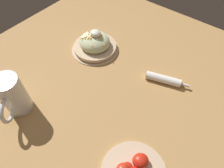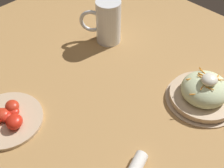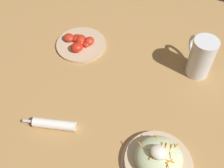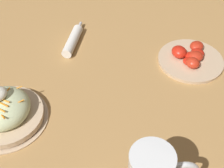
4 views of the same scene
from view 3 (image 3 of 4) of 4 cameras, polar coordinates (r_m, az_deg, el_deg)
The scene contains 5 objects.
ground_plane at distance 1.03m, azimuth -0.70°, elevation -1.07°, with size 1.43×1.43×0.00m, color #B2844C.
salad_plate at distance 0.87m, azimuth 9.35°, elevation -14.86°, with size 0.22×0.22×0.11m.
beer_mug at distance 1.08m, azimuth 17.51°, elevation 4.91°, with size 0.11×0.13×0.16m.
napkin_roll at distance 0.95m, azimuth -11.74°, elevation -7.98°, with size 0.18×0.08×0.03m.
tomato_plate at distance 1.18m, azimuth -6.44°, elevation 8.25°, with size 0.21×0.21×0.04m.
Camera 3 is at (-0.28, 0.55, 0.82)m, focal length 45.02 mm.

